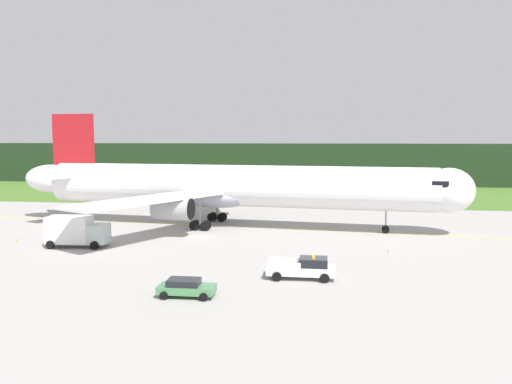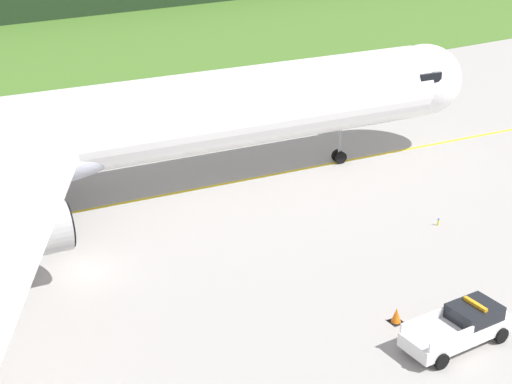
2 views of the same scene
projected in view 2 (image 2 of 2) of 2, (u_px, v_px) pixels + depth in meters
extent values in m
plane|color=#9F9B96|center=(81.00, 273.00, 42.97)|extent=(320.00, 320.00, 0.00)
cube|color=yellow|center=(84.00, 210.00, 50.25)|extent=(79.71, 7.82, 0.01)
cylinder|color=white|center=(76.00, 131.00, 48.08)|extent=(50.30, 9.98, 5.30)
ellipsoid|color=white|center=(423.00, 80.00, 58.47)|extent=(6.31, 5.83, 5.30)
ellipsoid|color=#A4A7B6|center=(38.00, 160.00, 47.67)|extent=(11.02, 6.53, 2.92)
cube|color=black|center=(410.00, 70.00, 57.59)|extent=(2.27, 5.19, 0.70)
cylinder|color=black|center=(10.00, 127.00, 54.84)|extent=(0.35, 2.43, 2.43)
cylinder|color=#A3A3A3|center=(24.00, 233.00, 39.84)|extent=(4.69, 3.05, 2.64)
cylinder|color=black|center=(69.00, 225.00, 40.75)|extent=(0.35, 2.43, 2.43)
cylinder|color=gray|center=(340.00, 139.00, 57.10)|extent=(0.20, 0.20, 2.71)
cylinder|color=black|center=(337.00, 155.00, 57.86)|extent=(0.92, 0.30, 0.90)
cylinder|color=black|center=(341.00, 158.00, 57.43)|extent=(0.92, 0.30, 0.90)
cylinder|color=gray|center=(15.00, 173.00, 50.90)|extent=(0.28, 0.28, 2.71)
cylinder|color=black|center=(29.00, 192.00, 51.44)|extent=(1.22, 0.41, 1.20)
cylinder|color=black|center=(27.00, 188.00, 52.02)|extent=(1.22, 0.41, 1.20)
cylinder|color=black|center=(7.00, 196.00, 50.89)|extent=(1.22, 0.41, 1.20)
cylinder|color=black|center=(5.00, 192.00, 51.46)|extent=(1.22, 0.41, 1.20)
cylinder|color=gray|center=(37.00, 214.00, 45.23)|extent=(0.28, 0.28, 2.71)
cylinder|color=black|center=(50.00, 230.00, 46.35)|extent=(1.22, 0.41, 1.20)
cylinder|color=black|center=(53.00, 235.00, 45.77)|extent=(1.22, 0.41, 1.20)
cylinder|color=black|center=(26.00, 235.00, 45.79)|extent=(1.22, 0.41, 1.20)
cylinder|color=black|center=(28.00, 240.00, 45.22)|extent=(1.22, 0.41, 1.20)
cube|color=silver|center=(457.00, 331.00, 36.54)|extent=(5.63, 2.00, 0.70)
cube|color=black|center=(474.00, 312.00, 36.74)|extent=(2.26, 1.81, 0.70)
cube|color=silver|center=(423.00, 320.00, 36.38)|extent=(2.69, 0.13, 0.45)
cube|color=silver|center=(452.00, 339.00, 34.94)|extent=(2.69, 0.13, 0.45)
cube|color=orange|center=(475.00, 304.00, 36.57)|extent=(0.21, 1.36, 0.16)
cylinder|color=black|center=(470.00, 316.00, 38.37)|extent=(0.76, 0.25, 0.76)
cylinder|color=black|center=(501.00, 335.00, 36.83)|extent=(0.76, 0.25, 0.76)
cylinder|color=black|center=(411.00, 339.00, 36.54)|extent=(0.76, 0.25, 0.76)
cylinder|color=black|center=(441.00, 361.00, 34.99)|extent=(0.76, 0.25, 0.76)
cube|color=black|center=(396.00, 322.00, 38.53)|extent=(0.64, 0.64, 0.03)
cone|color=orange|center=(396.00, 315.00, 38.37)|extent=(0.49, 0.49, 0.77)
cylinder|color=yellow|center=(438.00, 223.00, 48.22)|extent=(0.10, 0.10, 0.36)
sphere|color=blue|center=(439.00, 219.00, 48.13)|extent=(0.12, 0.12, 0.12)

